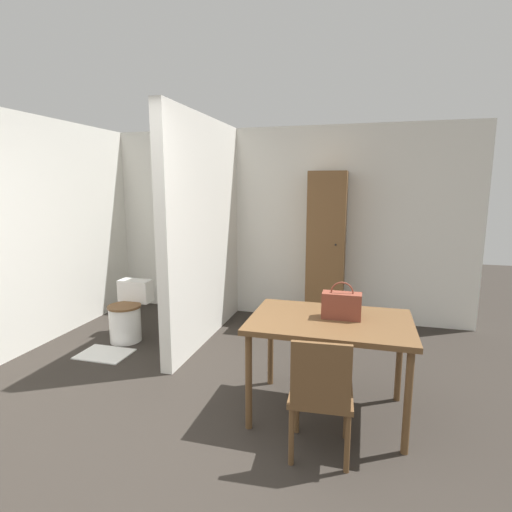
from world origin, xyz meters
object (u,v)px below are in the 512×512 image
at_px(dining_table, 330,329).
at_px(toilet, 128,314).
at_px(wooden_cabinet, 326,250).
at_px(wooden_chair, 321,393).
at_px(handbag, 342,305).

distance_m(dining_table, toilet, 2.58).
bearing_deg(dining_table, wooden_cabinet, 96.40).
xyz_separation_m(dining_table, wooden_cabinet, (-0.23, 2.07, 0.28)).
xyz_separation_m(dining_table, wooden_chair, (-0.00, -0.53, -0.23)).
bearing_deg(wooden_chair, wooden_cabinet, 91.46).
relative_size(toilet, wooden_cabinet, 0.34).
bearing_deg(toilet, wooden_chair, -32.13).
bearing_deg(wooden_chair, dining_table, 85.98).
relative_size(wooden_chair, toilet, 1.27).
distance_m(dining_table, wooden_chair, 0.58).
xyz_separation_m(toilet, wooden_cabinet, (2.13, 1.12, 0.67)).
relative_size(wooden_chair, handbag, 2.89).
relative_size(handbag, wooden_cabinet, 0.15).
xyz_separation_m(dining_table, handbag, (0.08, 0.04, 0.18)).
bearing_deg(toilet, handbag, -20.38).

